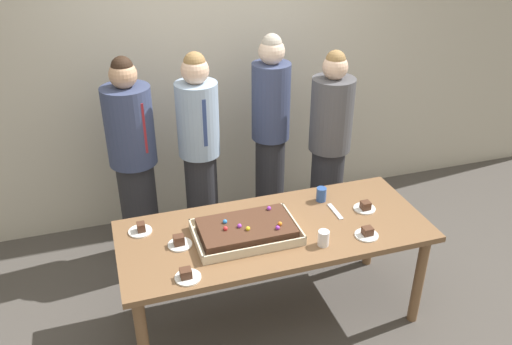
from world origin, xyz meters
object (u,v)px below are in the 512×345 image
object	(u,v)px
plated_slice_far_right	(367,233)
sheet_cake	(246,231)
party_table	(275,240)
plated_slice_near_left	(141,229)
plated_slice_near_right	(179,242)
person_green_shirt_behind	(329,148)
plated_slice_center_front	(187,275)
drink_cup_nearest	(323,238)
person_serving_front	(200,155)
person_striped_tie_right	(134,161)
person_far_right_suit	(270,135)
cake_server_utensil	(335,211)
plated_slice_far_left	(365,207)
drink_cup_middle	(321,194)

from	to	relation	value
plated_slice_far_right	sheet_cake	bearing A→B (deg)	162.66
party_table	plated_slice_near_left	size ratio (longest dim) A/B	13.36
plated_slice_far_right	party_table	bearing A→B (deg)	154.89
plated_slice_near_right	person_green_shirt_behind	world-z (taller)	person_green_shirt_behind
plated_slice_center_front	sheet_cake	bearing A→B (deg)	33.39
plated_slice_near_left	drink_cup_nearest	size ratio (longest dim) A/B	1.50
plated_slice_near_left	person_green_shirt_behind	xyz separation A→B (m)	(1.56, 0.55, 0.09)
person_serving_front	person_striped_tie_right	bearing A→B (deg)	-107.36
plated_slice_center_front	person_far_right_suit	bearing A→B (deg)	54.42
drink_cup_nearest	plated_slice_far_right	bearing A→B (deg)	0.76
sheet_cake	plated_slice_far_right	xyz separation A→B (m)	(0.73, -0.23, -0.02)
sheet_cake	plated_slice_near_right	world-z (taller)	sheet_cake
sheet_cake	plated_slice_center_front	xyz separation A→B (m)	(-0.43, -0.29, -0.02)
party_table	cake_server_utensil	xyz separation A→B (m)	(0.46, 0.06, 0.09)
plated_slice_center_front	plated_slice_far_left	bearing A→B (deg)	14.60
plated_slice_near_left	person_far_right_suit	bearing A→B (deg)	34.85
person_green_shirt_behind	drink_cup_nearest	bearing A→B (deg)	23.11
plated_slice_near_right	cake_server_utensil	world-z (taller)	plated_slice_near_right
plated_slice_far_left	plated_slice_center_front	world-z (taller)	plated_slice_far_left
drink_cup_middle	drink_cup_nearest	bearing A→B (deg)	-112.54
sheet_cake	plated_slice_near_left	bearing A→B (deg)	158.28
plated_slice_center_front	cake_server_utensil	xyz separation A→B (m)	(1.09, 0.37, -0.02)
cake_server_utensil	plated_slice_near_left	bearing A→B (deg)	172.65
plated_slice_center_front	person_serving_front	size ratio (longest dim) A/B	0.09
person_serving_front	person_green_shirt_behind	bearing A→B (deg)	77.37
person_far_right_suit	drink_cup_nearest	bearing A→B (deg)	22.06
cake_server_utensil	sheet_cake	bearing A→B (deg)	-172.65
drink_cup_nearest	party_table	bearing A→B (deg)	131.90
plated_slice_near_left	person_far_right_suit	distance (m)	1.41
plated_slice_center_front	drink_cup_middle	distance (m)	1.19
sheet_cake	plated_slice_far_left	bearing A→B (deg)	3.43
plated_slice_far_right	person_green_shirt_behind	xyz separation A→B (m)	(0.21, 1.03, 0.09)
plated_slice_near_left	cake_server_utensil	distance (m)	1.30
plated_slice_near_right	plated_slice_center_front	size ratio (longest dim) A/B	1.00
plated_slice_far_right	cake_server_utensil	world-z (taller)	plated_slice_far_right
party_table	drink_cup_nearest	bearing A→B (deg)	-48.10
cake_server_utensil	person_serving_front	world-z (taller)	person_serving_front
party_table	person_green_shirt_behind	size ratio (longest dim) A/B	1.22
party_table	cake_server_utensil	size ratio (longest dim) A/B	10.02
person_serving_front	plated_slice_near_right	bearing A→B (deg)	-25.52
plated_slice_center_front	person_striped_tie_right	size ratio (longest dim) A/B	0.09
person_green_shirt_behind	person_far_right_suit	world-z (taller)	person_far_right_suit
plated_slice_far_left	person_serving_front	distance (m)	1.30
drink_cup_middle	cake_server_utensil	distance (m)	0.18
person_serving_front	party_table	bearing A→B (deg)	12.10
plated_slice_far_left	cake_server_utensil	distance (m)	0.21
plated_slice_near_left	plated_slice_far_left	bearing A→B (deg)	-7.59
person_striped_tie_right	drink_cup_nearest	bearing A→B (deg)	9.23
plated_slice_center_front	drink_cup_nearest	world-z (taller)	drink_cup_nearest
person_striped_tie_right	person_far_right_suit	size ratio (longest dim) A/B	0.96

